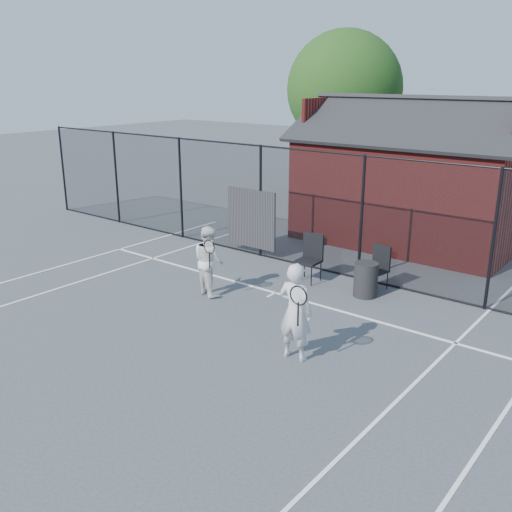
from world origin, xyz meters
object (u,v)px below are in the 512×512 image
Objects in this scene: clubhouse at (412,187)px; chair_left at (308,259)px; waste_bin at (366,280)px; player_back at (209,261)px; chair_right at (376,269)px; player_front at (295,312)px.

chair_left is (-0.36, -4.90, -1.05)m from clubhouse.
chair_left is at bearing 180.00° from waste_bin.
clubhouse is at bearing 76.66° from player_back.
player_back is at bearing -143.87° from waste_bin.
clubhouse is 4.14× the size of player_back.
clubhouse is 8.40× the size of waste_bin.
clubhouse reaches higher than player_back.
chair_right reaches higher than waste_bin.
waste_bin is at bearing -76.65° from clubhouse.
chair_right is (1.50, 0.50, -0.06)m from chair_left.
clubhouse is 7.19m from player_back.
chair_left is at bearing -150.55° from chair_right.
chair_right is 1.29× the size of waste_bin.
chair_left is 1.58m from chair_right.
chair_left is at bearing -94.24° from clubhouse.
chair_right is (2.79, 2.55, -0.29)m from player_back.
player_front is at bearing -82.73° from waste_bin.
player_back is 2.43m from chair_left.
clubhouse is 4.68m from chair_right.
player_front is at bearing -72.26° from chair_right.
clubhouse is at bearing 103.35° from waste_bin.
clubhouse is 5.18m from waste_bin.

